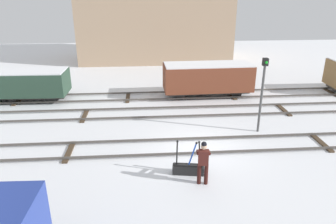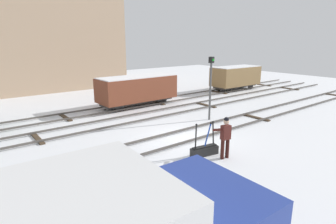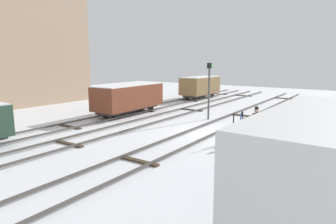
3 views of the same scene
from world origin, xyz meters
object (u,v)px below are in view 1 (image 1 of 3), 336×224
at_px(rail_worker, 203,160).
at_px(freight_car_far_end, 208,78).
at_px(freight_car_mid_siding, 23,83).
at_px(signal_post, 262,88).
at_px(switch_lever_frame, 188,168).

height_order(rail_worker, freight_car_far_end, freight_car_far_end).
height_order(rail_worker, freight_car_mid_siding, freight_car_mid_siding).
relative_size(signal_post, freight_car_far_end, 0.65).
bearing_deg(freight_car_far_end, signal_post, -76.53).
height_order(switch_lever_frame, rail_worker, rail_worker).
xyz_separation_m(signal_post, freight_car_mid_siding, (-13.40, 5.78, -1.14)).
distance_m(signal_post, freight_car_far_end, 6.06).
bearing_deg(freight_car_mid_siding, switch_lever_frame, -44.02).
relative_size(freight_car_far_end, freight_car_mid_siding, 1.05).
xyz_separation_m(rail_worker, signal_post, (3.67, 4.36, 1.33)).
relative_size(signal_post, freight_car_mid_siding, 0.68).
bearing_deg(switch_lever_frame, freight_car_far_end, 83.80).
height_order(switch_lever_frame, freight_car_mid_siding, freight_car_mid_siding).
bearing_deg(freight_car_mid_siding, signal_post, -21.92).
xyz_separation_m(switch_lever_frame, freight_car_far_end, (2.58, 9.44, 1.04)).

